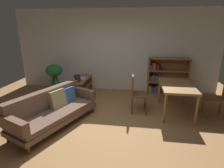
{
  "coord_description": "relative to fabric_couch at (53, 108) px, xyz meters",
  "views": [
    {
      "loc": [
        0.78,
        -3.39,
        2.12
      ],
      "look_at": [
        0.21,
        0.62,
        0.84
      ],
      "focal_mm": 28.92,
      "sensor_mm": 36.0,
      "label": 1
    }
  ],
  "objects": [
    {
      "name": "media_console",
      "position": [
        0.09,
        1.83,
        -0.1
      ],
      "size": [
        0.36,
        1.19,
        0.55
      ],
      "color": "brown",
      "rests_on": "ground_plane"
    },
    {
      "name": "dining_chair_near",
      "position": [
        3.82,
        0.89,
        0.15
      ],
      "size": [
        0.48,
        0.49,
        0.96
      ],
      "color": "brown",
      "rests_on": "ground_plane"
    },
    {
      "name": "desk_speaker",
      "position": [
        0.06,
        1.57,
        0.27
      ],
      "size": [
        0.17,
        0.17,
        0.2
      ],
      "color": "#2D2823",
      "rests_on": "media_console"
    },
    {
      "name": "open_laptop",
      "position": [
        0.03,
        1.93,
        0.19
      ],
      "size": [
        0.42,
        0.37,
        0.08
      ],
      "color": "silver",
      "rests_on": "media_console"
    },
    {
      "name": "dining_chair_far",
      "position": [
        1.82,
        0.92,
        0.17
      ],
      "size": [
        0.41,
        0.46,
        0.98
      ],
      "color": "brown",
      "rests_on": "ground_plane"
    },
    {
      "name": "dining_table",
      "position": [
        2.82,
        0.97,
        0.29
      ],
      "size": [
        0.78,
        1.27,
        0.76
      ],
      "color": "olive",
      "rests_on": "ground_plane"
    },
    {
      "name": "ground_plane",
      "position": [
        1.04,
        -0.07,
        -0.38
      ],
      "size": [
        8.16,
        8.16,
        0.0
      ],
      "primitive_type": "plane",
      "color": "#9E7042"
    },
    {
      "name": "back_wall_panel",
      "position": [
        1.04,
        2.63,
        0.97
      ],
      "size": [
        6.8,
        0.1,
        2.7
      ],
      "primitive_type": "cube",
      "color": "silver",
      "rests_on": "ground_plane"
    },
    {
      "name": "fabric_couch",
      "position": [
        0.0,
        0.0,
        0.0
      ],
      "size": [
        1.49,
        2.16,
        0.78
      ],
      "color": "brown",
      "rests_on": "ground_plane"
    },
    {
      "name": "potted_floor_plant",
      "position": [
        -0.88,
        1.99,
        0.29
      ],
      "size": [
        0.54,
        0.54,
        0.95
      ],
      "color": "#333338",
      "rests_on": "ground_plane"
    },
    {
      "name": "bookshelf",
      "position": [
        2.71,
        2.43,
        0.2
      ],
      "size": [
        1.27,
        0.36,
        1.2
      ],
      "color": "olive",
      "rests_on": "ground_plane"
    }
  ]
}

